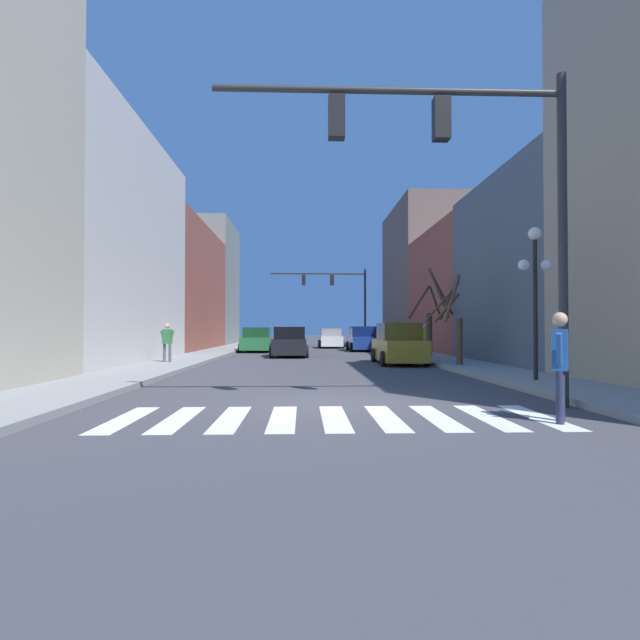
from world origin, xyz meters
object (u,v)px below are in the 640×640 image
car_parked_right_near (362,340)px  car_parked_right_far (331,339)px  pedestrian_on_left_sidewalk (167,339)px  street_tree_right_far (432,318)px  car_driving_toward_lane (399,345)px  car_parked_left_far (257,340)px  pedestrian_on_right_sidewalk (560,357)px  traffic_signal_near (464,163)px  car_parked_left_mid (290,343)px  street_tree_right_near (455,324)px  pedestrian_crossing_street (424,337)px  street_lamp_right_corner (535,271)px  traffic_signal_far (337,290)px

car_parked_right_near → car_parked_right_far: bearing=18.0°
pedestrian_on_left_sidewalk → street_tree_right_far: bearing=39.3°
car_driving_toward_lane → car_parked_left_far: 14.27m
car_parked_left_far → car_driving_toward_lane: bearing=-148.9°
pedestrian_on_right_sidewalk → traffic_signal_near: bearing=-115.1°
pedestrian_on_right_sidewalk → car_parked_left_mid: bearing=-136.1°
car_parked_right_near → street_tree_right_near: bearing=-173.5°
car_parked_left_mid → car_parked_right_far: bearing=166.9°
pedestrian_crossing_street → street_tree_right_near: size_ratio=0.46×
street_lamp_right_corner → car_driving_toward_lane: (-2.17, 8.45, -2.31)m
street_lamp_right_corner → street_tree_right_near: 6.24m
street_lamp_right_corner → street_tree_right_far: 11.86m
street_tree_right_far → traffic_signal_near: bearing=-102.4°
pedestrian_on_left_sidewalk → pedestrian_on_right_sidewalk: pedestrian_on_right_sidewalk is taller
pedestrian_crossing_street → street_tree_right_far: street_tree_right_far is taller
traffic_signal_near → car_parked_left_mid: bearing=102.0°
car_parked_right_near → car_driving_toward_lane: 13.39m
car_parked_right_far → pedestrian_crossing_street: size_ratio=2.62×
pedestrian_crossing_street → car_driving_toward_lane: bearing=-126.1°
car_driving_toward_lane → street_lamp_right_corner: bearing=-165.6°
traffic_signal_far → car_parked_left_far: size_ratio=1.76×
traffic_signal_near → street_tree_right_far: size_ratio=1.54×
car_parked_right_far → car_driving_toward_lane: bearing=-174.3°
pedestrian_on_right_sidewalk → street_tree_right_far: (2.36, 17.25, 1.05)m
traffic_signal_far → car_parked_left_mid: traffic_signal_far is taller
car_parked_right_near → car_parked_left_mid: bearing=145.7°
traffic_signal_far → traffic_signal_near: bearing=-89.4°
car_driving_toward_lane → pedestrian_on_left_sidewalk: (-10.06, -0.52, 0.29)m
car_driving_toward_lane → pedestrian_crossing_street: car_driving_toward_lane is taller
traffic_signal_near → car_parked_left_mid: (-3.91, 18.43, -4.05)m
car_driving_toward_lane → car_parked_left_far: size_ratio=0.99×
car_parked_right_near → car_parked_right_far: car_parked_right_near is taller
street_lamp_right_corner → car_parked_left_mid: (-7.17, 14.54, -2.37)m
car_parked_right_near → street_tree_right_near: street_tree_right_near is taller
car_driving_toward_lane → car_parked_left_far: car_driving_toward_lane is taller
traffic_signal_near → car_driving_toward_lane: 13.01m
pedestrian_on_right_sidewalk → street_tree_right_near: 11.67m
traffic_signal_far → pedestrian_on_right_sidewalk: size_ratio=4.31×
car_parked_right_far → street_tree_right_far: size_ratio=0.96×
car_parked_right_near → pedestrian_crossing_street: (2.45, -8.13, 0.33)m
car_parked_left_far → street_lamp_right_corner: bearing=-155.2°
traffic_signal_near → car_parked_left_far: bearing=104.4°
car_parked_left_mid → street_tree_right_far: size_ratio=0.95×
car_parked_left_mid → pedestrian_crossing_street: size_ratio=2.60×
car_parked_left_mid → car_parked_left_far: 6.57m
street_tree_right_near → pedestrian_crossing_street: bearing=85.1°
car_parked_left_far → pedestrian_on_left_sidewalk: (-2.68, -12.74, 0.35)m
street_lamp_right_corner → pedestrian_crossing_street: (0.27, 13.70, -2.02)m
traffic_signal_near → traffic_signal_far: size_ratio=0.89×
car_parked_left_mid → car_parked_right_near: (4.98, 7.29, 0.03)m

